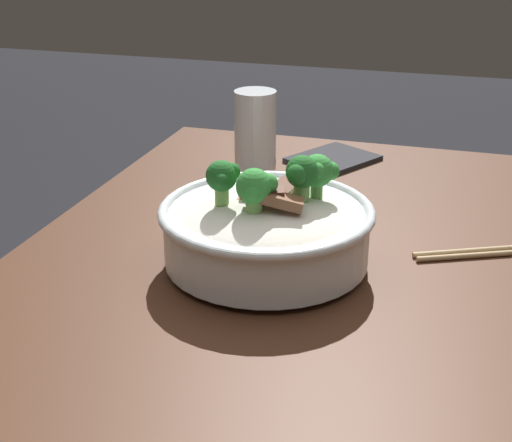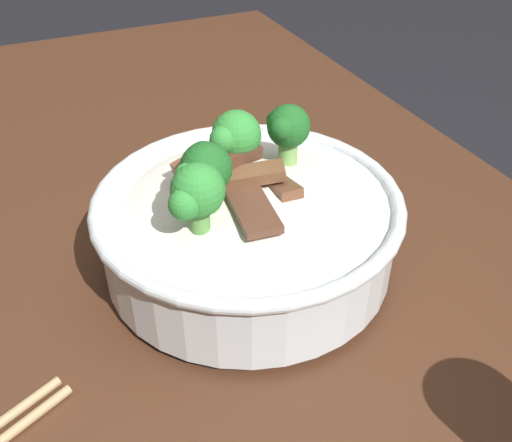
# 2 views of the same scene
# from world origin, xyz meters

# --- Properties ---
(dining_table) EXTENTS (1.19, 0.78, 0.80)m
(dining_table) POSITION_xyz_m (0.00, 0.00, 0.67)
(dining_table) COLOR #472819
(dining_table) RESTS_ON ground
(rice_bowl) EXTENTS (0.25, 0.25, 0.14)m
(rice_bowl) POSITION_xyz_m (-0.07, -0.07, 0.85)
(rice_bowl) COLOR silver
(rice_bowl) RESTS_ON dining_table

